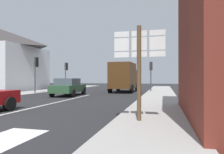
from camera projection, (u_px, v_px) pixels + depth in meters
ground_plane at (80, 97)px, 16.26m from camera, size 80.00×80.00×0.00m
sidewalk_right at (158, 101)px, 12.85m from camera, size 2.58×44.00×0.14m
lane_centre_stripe at (54, 103)px, 12.38m from camera, size 0.16×12.00×0.01m
lane_turn_arrow at (3, 140)px, 4.96m from camera, size 1.20×2.20×0.01m
sedan_far at (69, 87)px, 17.50m from camera, size 2.19×4.31×1.47m
delivery_truck at (124, 77)px, 21.83m from camera, size 2.61×5.06×3.05m
route_sign_post at (139, 63)px, 6.67m from camera, size 1.66×0.14×3.20m
traffic_light_far_left at (66, 70)px, 24.94m from camera, size 0.30×0.49×3.34m
traffic_light_near_left at (36, 67)px, 19.04m from camera, size 0.30×0.49×3.43m
traffic_light_far_right at (151, 70)px, 22.21m from camera, size 0.30×0.49×3.24m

